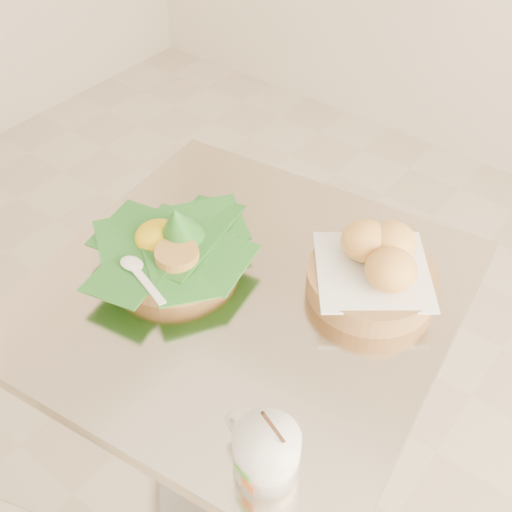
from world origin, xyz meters
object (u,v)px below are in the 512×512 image
Objects in this scene: cafe_table at (245,368)px; rice_basket at (173,246)px; bread_basket at (375,269)px; coffee_mug at (265,451)px.

rice_basket is at bearing -171.93° from cafe_table.
bread_basket is at bearing 39.23° from cafe_table.
cafe_table is 2.94× the size of bread_basket.
bread_basket is 0.39m from coffee_mug.
cafe_table is 0.43m from coffee_mug.
bread_basket is at bearing 27.09° from rice_basket.
rice_basket is at bearing -152.91° from bread_basket.
coffee_mug is at bearing -46.26° from cafe_table.
rice_basket is 0.36m from bread_basket.
coffee_mug is at bearing -81.58° from bread_basket.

